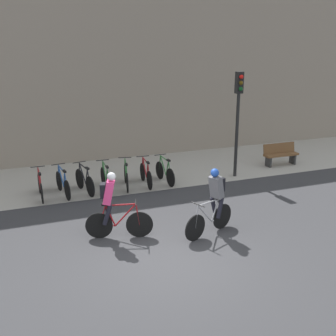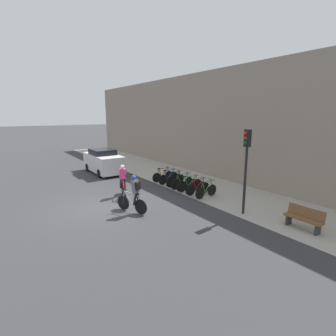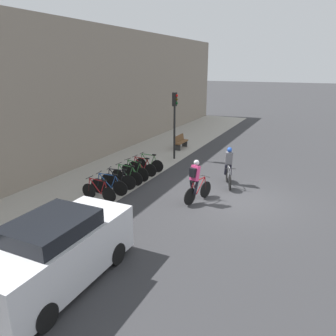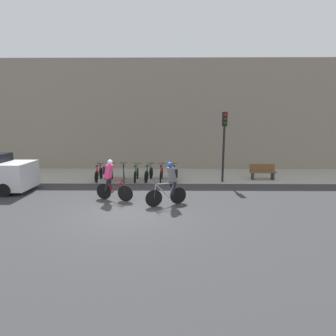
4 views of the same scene
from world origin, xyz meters
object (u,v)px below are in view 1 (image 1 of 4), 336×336
at_px(parked_bike_3, 106,179).
at_px(parked_bike_4, 126,176).
at_px(parked_bike_0, 40,186).
at_px(cyclist_grey, 214,199).
at_px(parked_bike_2, 85,181).
at_px(bench, 280,154).
at_px(parked_bike_1, 63,184).
at_px(traffic_light_pole, 238,106).
at_px(parked_bike_5, 146,174).
at_px(parked_bike_6, 165,172).
at_px(cyclist_pink, 112,204).

height_order(parked_bike_3, parked_bike_4, parked_bike_4).
xyz_separation_m(parked_bike_0, parked_bike_3, (2.16, -0.00, 0.00)).
xyz_separation_m(cyclist_grey, parked_bike_2, (-2.67, 4.28, -0.54)).
distance_m(parked_bike_0, bench, 9.53).
height_order(parked_bike_1, parked_bike_3, parked_bike_1).
bearing_deg(traffic_light_pole, parked_bike_3, 177.37).
relative_size(parked_bike_4, traffic_light_pole, 0.44).
distance_m(parked_bike_5, parked_bike_6, 0.72).
height_order(cyclist_grey, parked_bike_0, cyclist_grey).
bearing_deg(traffic_light_pole, parked_bike_5, 176.27).
distance_m(cyclist_pink, bench, 8.99).
bearing_deg(parked_bike_4, traffic_light_pole, -3.09).
bearing_deg(parked_bike_2, parked_bike_0, -179.95).
bearing_deg(parked_bike_5, parked_bike_4, 179.99).
bearing_deg(traffic_light_pole, bench, 14.96).
bearing_deg(parked_bike_3, parked_bike_4, 0.04).
relative_size(parked_bike_0, bench, 1.13).
distance_m(parked_bike_0, parked_bike_2, 1.44).
relative_size(cyclist_grey, parked_bike_3, 1.06).
xyz_separation_m(cyclist_pink, parked_bike_6, (2.79, 3.65, -0.55)).
xyz_separation_m(parked_bike_4, traffic_light_pole, (4.18, -0.23, 2.26)).
bearing_deg(parked_bike_3, parked_bike_1, -180.00).
height_order(cyclist_grey, parked_bike_2, cyclist_grey).
bearing_deg(bench, parked_bike_2, -176.94).
distance_m(parked_bike_2, parked_bike_4, 1.44).
bearing_deg(parked_bike_0, parked_bike_4, 0.00).
bearing_deg(parked_bike_6, cyclist_pink, -127.39).
bearing_deg(parked_bike_0, parked_bike_3, -0.01).
distance_m(cyclist_grey, parked_bike_2, 5.08).
height_order(parked_bike_2, bench, parked_bike_2).
height_order(parked_bike_5, traffic_light_pole, traffic_light_pole).
bearing_deg(parked_bike_4, cyclist_pink, -110.31).
bearing_deg(parked_bike_1, parked_bike_5, 0.01).
relative_size(parked_bike_1, parked_bike_3, 1.02).
distance_m(parked_bike_0, parked_bike_1, 0.72).
bearing_deg(parked_bike_5, parked_bike_0, -180.00).
distance_m(parked_bike_1, parked_bike_5, 2.87).
distance_m(parked_bike_4, bench, 6.66).
height_order(parked_bike_2, traffic_light_pole, traffic_light_pole).
bearing_deg(parked_bike_2, cyclist_grey, -58.10).
xyz_separation_m(parked_bike_3, parked_bike_5, (1.44, 0.00, 0.00)).
distance_m(cyclist_pink, parked_bike_6, 4.63).
bearing_deg(parked_bike_5, traffic_light_pole, -3.73).
height_order(parked_bike_5, bench, parked_bike_5).
relative_size(cyclist_pink, parked_bike_4, 1.05).
xyz_separation_m(parked_bike_1, parked_bike_5, (2.87, 0.00, -0.01)).
relative_size(parked_bike_2, parked_bike_6, 1.01).
xyz_separation_m(parked_bike_1, parked_bike_4, (2.15, 0.00, 0.00)).
xyz_separation_m(parked_bike_5, parked_bike_6, (0.72, 0.00, -0.00)).
xyz_separation_m(parked_bike_0, parked_bike_5, (3.60, 0.00, 0.00)).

